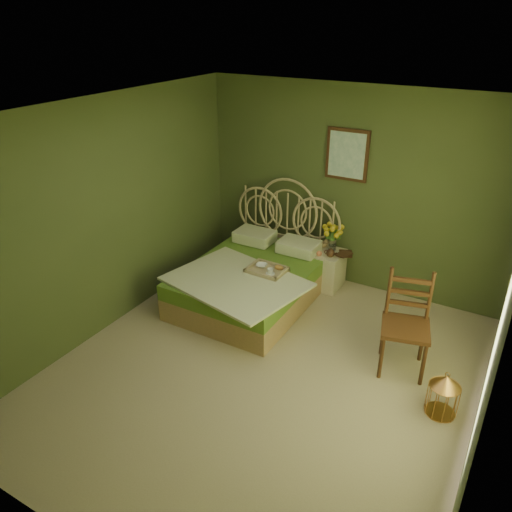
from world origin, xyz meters
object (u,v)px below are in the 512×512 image
Objects in this scene: bed at (254,278)px; nightstand at (326,262)px; chair at (409,317)px; birdcage at (443,395)px.

nightstand is at bearing 49.74° from bed.
bed is 2.08m from chair.
nightstand is at bearing 137.87° from birdcage.
chair reaches higher than birdcage.
birdcage is at bearing -42.13° from nightstand.
bed is at bearing 160.12° from birdcage.
chair is at bearing 133.13° from birdcage.
bed reaches higher than chair.
nightstand is 2.20× the size of birdcage.
nightstand is at bearing 125.18° from chair.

